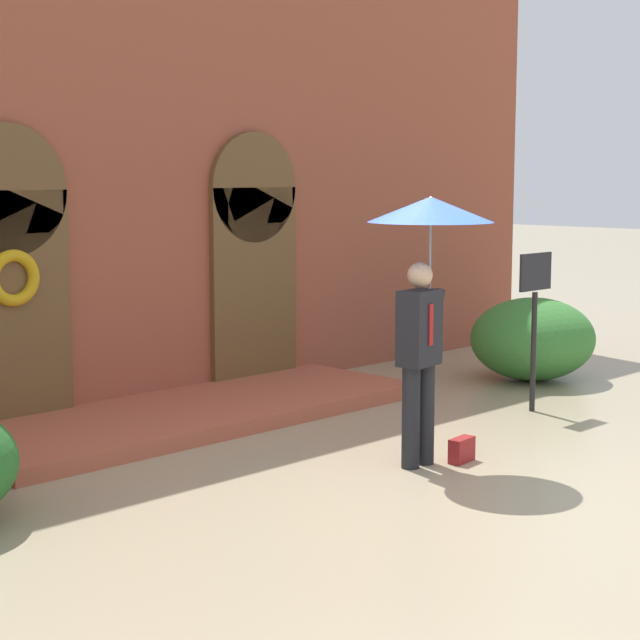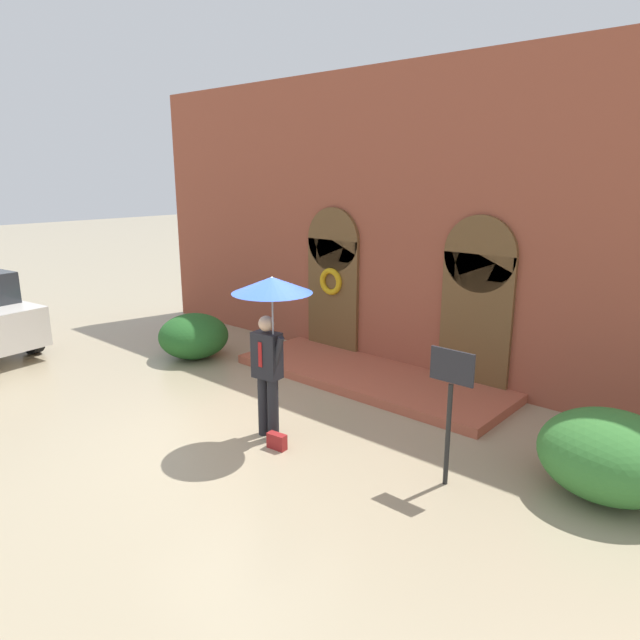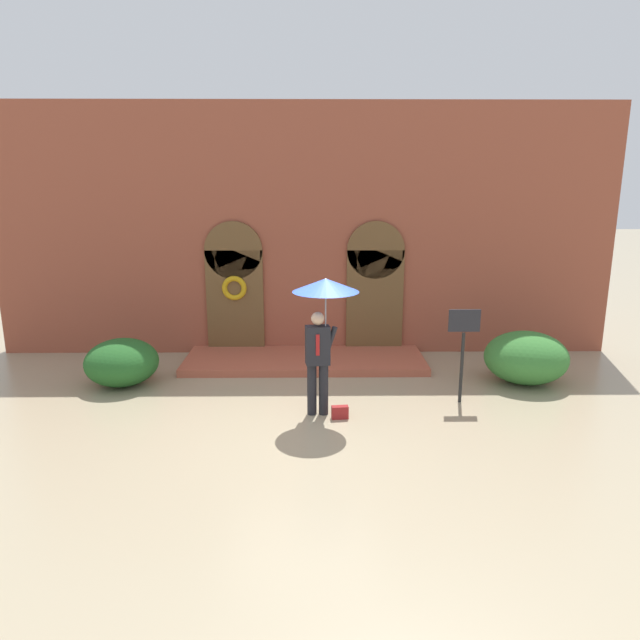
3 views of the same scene
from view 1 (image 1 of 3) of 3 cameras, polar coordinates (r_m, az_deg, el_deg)
The scene contains 6 objects.
ground_plane at distance 9.19m, azimuth 5.49°, elevation -8.37°, with size 80.00×80.00×0.00m, color tan.
building_facade at distance 11.89m, azimuth -10.20°, elevation 8.27°, with size 14.00×2.30×5.60m.
person_with_umbrella at distance 9.30m, azimuth 5.76°, elevation 3.81°, with size 1.10×1.10×2.36m.
handbag at distance 9.69m, azimuth 7.57°, elevation -6.88°, with size 0.28×0.12×0.22m, color maroon.
sign_post at distance 11.68m, azimuth 11.38°, elevation 0.80°, with size 0.56×0.06×1.72m.
shrub_right at distance 13.61m, azimuth 11.28°, elevation -0.99°, with size 1.63×1.51×1.03m, color #387A33.
Camera 1 is at (-6.86, -5.56, 2.54)m, focal length 60.00 mm.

